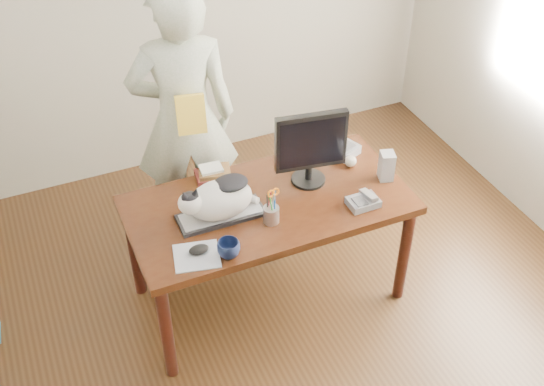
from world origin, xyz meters
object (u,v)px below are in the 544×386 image
at_px(cat, 218,199).
at_px(calculator, 340,147).
at_px(desk, 263,213).
at_px(phone, 364,201).
at_px(monitor, 311,145).
at_px(speaker, 387,166).
at_px(baseball, 351,161).
at_px(keyboard, 221,215).
at_px(person, 184,120).
at_px(book_stack, 213,173).
at_px(coffee_mug, 229,249).
at_px(mouse, 199,250).
at_px(pen_cup, 271,213).

relative_size(cat, calculator, 1.84).
bearing_deg(desk, phone, -33.49).
relative_size(monitor, speaker, 2.63).
height_order(baseball, calculator, baseball).
bearing_deg(keyboard, person, 87.14).
height_order(desk, book_stack, book_stack).
bearing_deg(speaker, person, 156.23).
bearing_deg(coffee_mug, speaker, 12.85).
distance_m(monitor, speaker, 0.48).
distance_m(monitor, person, 0.88).
distance_m(coffee_mug, phone, 0.84).
bearing_deg(person, baseball, 152.86).
distance_m(baseball, person, 1.06).
bearing_deg(person, mouse, 86.61).
xyz_separation_m(baseball, book_stack, (-0.80, 0.22, -0.00)).
relative_size(mouse, speaker, 0.67).
bearing_deg(desk, book_stack, 129.43).
bearing_deg(phone, cat, 164.06).
height_order(coffee_mug, baseball, coffee_mug).
bearing_deg(speaker, phone, -128.29).
bearing_deg(cat, baseball, 9.15).
relative_size(cat, book_stack, 2.07).
xyz_separation_m(book_stack, calculator, (0.81, -0.06, -0.00)).
height_order(desk, cat, cat).
relative_size(coffee_mug, baseball, 1.69).
bearing_deg(coffee_mug, book_stack, 77.12).
xyz_separation_m(cat, calculator, (0.91, 0.29, -0.11)).
xyz_separation_m(monitor, book_stack, (-0.50, 0.26, -0.23)).
bearing_deg(baseball, pen_cup, -156.76).
bearing_deg(person, keyboard, 97.19).
xyz_separation_m(phone, calculator, (0.12, 0.51, 0.00)).
bearing_deg(calculator, keyboard, 177.79).
distance_m(cat, book_stack, 0.38).
xyz_separation_m(mouse, coffee_mug, (0.14, -0.08, 0.02)).
height_order(speaker, person, person).
bearing_deg(book_stack, speaker, -13.07).
bearing_deg(pen_cup, baseball, 23.24).
bearing_deg(speaker, desk, -174.83).
height_order(pen_cup, person, person).
distance_m(mouse, baseball, 1.14).
relative_size(speaker, book_stack, 0.78).
xyz_separation_m(coffee_mug, calculator, (0.96, 0.59, -0.02)).
xyz_separation_m(keyboard, calculator, (0.89, 0.29, 0.02)).
xyz_separation_m(desk, phone, (0.48, -0.32, 0.17)).
xyz_separation_m(mouse, baseball, (1.08, 0.35, 0.01)).
xyz_separation_m(monitor, mouse, (-0.78, -0.31, -0.24)).
xyz_separation_m(desk, person, (-0.24, 0.68, 0.31)).
height_order(coffee_mug, calculator, coffee_mug).
height_order(baseball, person, person).
relative_size(mouse, phone, 0.69).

